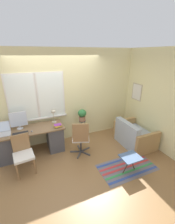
% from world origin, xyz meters
% --- Properties ---
extents(ground_plane, '(14.00, 14.00, 0.00)m').
position_xyz_m(ground_plane, '(0.00, 0.00, 0.00)').
color(ground_plane, olive).
extents(wall_back_with_window, '(9.00, 0.12, 2.70)m').
position_xyz_m(wall_back_with_window, '(-0.02, 0.73, 1.35)').
color(wall_back_with_window, beige).
rests_on(wall_back_with_window, ground_plane).
extents(wall_right_with_picture, '(0.08, 9.00, 2.70)m').
position_xyz_m(wall_right_with_picture, '(2.43, 0.00, 1.35)').
color(wall_right_with_picture, beige).
rests_on(wall_right_with_picture, ground_plane).
extents(desk, '(1.75, 0.65, 0.73)m').
position_xyz_m(desk, '(-0.90, 0.33, 0.39)').
color(desk, brown).
rests_on(desk, ground_plane).
extents(laptop, '(0.31, 0.36, 0.25)m').
position_xyz_m(laptop, '(-1.47, 0.34, 0.78)').
color(laptop, '#B7B7BC').
rests_on(laptop, desk).
extents(monitor, '(0.41, 0.15, 0.46)m').
position_xyz_m(monitor, '(-1.11, 0.46, 0.97)').
color(monitor, silver).
rests_on(monitor, desk).
extents(keyboard, '(0.36, 0.14, 0.02)m').
position_xyz_m(keyboard, '(-1.10, 0.17, 0.74)').
color(keyboard, black).
rests_on(keyboard, desk).
extents(mouse, '(0.04, 0.07, 0.04)m').
position_xyz_m(mouse, '(-0.84, 0.15, 0.75)').
color(mouse, slate).
rests_on(mouse, desk).
extents(desk_lamp, '(0.13, 0.13, 0.36)m').
position_xyz_m(desk_lamp, '(-0.21, 0.50, 1.01)').
color(desk_lamp, '#BCB299').
rests_on(desk_lamp, desk).
extents(book_stack, '(0.21, 0.18, 0.08)m').
position_xyz_m(book_stack, '(-0.19, 0.14, 0.77)').
color(book_stack, olive).
rests_on(book_stack, desk).
extents(desk_chair_wooden, '(0.46, 0.47, 0.87)m').
position_xyz_m(desk_chair_wooden, '(-1.10, -0.27, 0.47)').
color(desk_chair_wooden, olive).
rests_on(desk_chair_wooden, ground_plane).
extents(office_chair_swivel, '(0.57, 0.59, 0.97)m').
position_xyz_m(office_chair_swivel, '(0.31, -0.24, 0.51)').
color(office_chair_swivel, '#47474C').
rests_on(office_chair_swivel, ground_plane).
extents(couch_loveseat, '(0.78, 1.12, 0.75)m').
position_xyz_m(couch_loveseat, '(1.91, -0.41, 0.27)').
color(couch_loveseat, '#9EA8B2').
rests_on(couch_loveseat, ground_plane).
extents(plant_stand, '(0.21, 0.21, 0.65)m').
position_xyz_m(plant_stand, '(0.61, 0.44, 0.54)').
color(plant_stand, '#333338').
rests_on(plant_stand, ground_plane).
extents(potted_plant, '(0.25, 0.25, 0.35)m').
position_xyz_m(potted_plant, '(0.61, 0.44, 0.85)').
color(potted_plant, '#9E6B4C').
rests_on(potted_plant, plant_stand).
extents(floor_rug_striped, '(1.36, 0.74, 0.01)m').
position_xyz_m(floor_rug_striped, '(1.13, -1.16, 0.00)').
color(floor_rug_striped, slate).
rests_on(floor_rug_striped, ground_plane).
extents(folding_stool, '(0.43, 0.37, 0.42)m').
position_xyz_m(folding_stool, '(1.09, -1.28, 0.37)').
color(folding_stool, slate).
rests_on(folding_stool, ground_plane).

